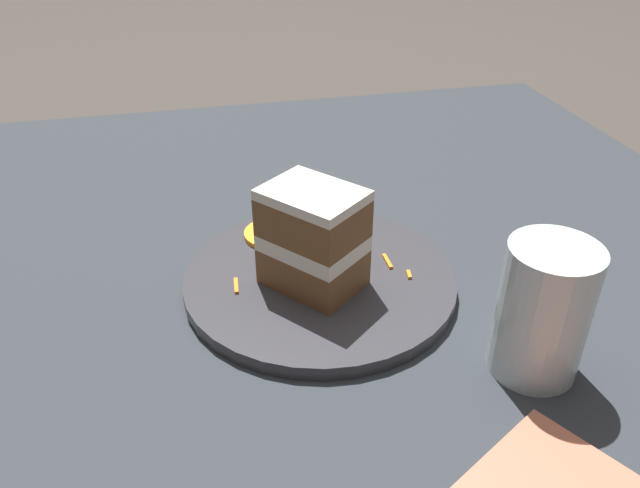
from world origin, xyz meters
TOP-DOWN VIEW (x-y plane):
  - ground_plane at (0.00, 0.00)m, footprint 6.00×6.00m
  - dining_table at (0.00, 0.00)m, footprint 1.07×1.19m
  - plate at (-0.02, 0.01)m, footprint 0.29×0.29m
  - cake_slice at (-0.03, 0.00)m, footprint 0.11×0.12m
  - cream_dollop at (0.02, 0.10)m, footprint 0.06×0.06m
  - orange_garnish at (-0.05, 0.10)m, footprint 0.07×0.07m
  - carrot_shreds_scatter at (-0.01, 0.04)m, footprint 0.18×0.15m
  - drinking_glass at (0.14, -0.15)m, footprint 0.08×0.08m

SIDE VIEW (x-z plane):
  - ground_plane at x=0.00m, z-range 0.00..0.00m
  - dining_table at x=0.00m, z-range 0.00..0.03m
  - plate at x=-0.02m, z-range 0.03..0.04m
  - carrot_shreds_scatter at x=-0.01m, z-range 0.04..0.05m
  - orange_garnish at x=-0.05m, z-range 0.04..0.05m
  - cream_dollop at x=0.02m, z-range 0.04..0.09m
  - drinking_glass at x=0.14m, z-range 0.02..0.14m
  - cake_slice at x=-0.03m, z-range 0.04..0.15m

